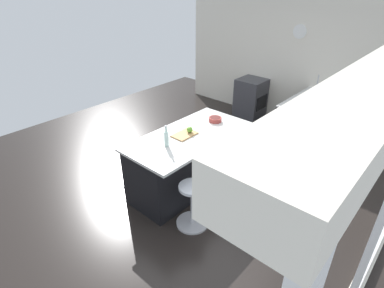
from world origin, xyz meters
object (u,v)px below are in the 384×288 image
at_px(water_bottle, 166,138).
at_px(apple_green, 190,130).
at_px(oven_range, 251,98).
at_px(fruit_bowl, 215,119).
at_px(stool_middle, 192,206).
at_px(kitchen_island, 187,160).
at_px(cutting_board, 184,135).
at_px(stool_by_window, 244,168).

bearing_deg(water_bottle, apple_green, -177.70).
relative_size(oven_range, fruit_bowl, 4.37).
height_order(oven_range, apple_green, apple_green).
distance_m(stool_middle, fruit_bowl, 1.54).
relative_size(water_bottle, fruit_bowl, 1.53).
xyz_separation_m(stool_middle, fruit_bowl, (-1.24, -0.62, 0.66)).
bearing_deg(oven_range, fruit_bowl, 18.43).
height_order(water_bottle, fruit_bowl, water_bottle).
relative_size(kitchen_island, cutting_board, 5.48).
bearing_deg(stool_middle, water_bottle, -104.46).
height_order(cutting_board, water_bottle, water_bottle).
bearing_deg(water_bottle, fruit_bowl, -179.93).
distance_m(oven_range, kitchen_island, 3.15).
height_order(stool_by_window, stool_middle, same).
xyz_separation_m(oven_range, kitchen_island, (3.05, 0.77, 0.02)).
relative_size(apple_green, water_bottle, 0.29).
relative_size(oven_range, stool_middle, 1.40).
relative_size(cutting_board, fruit_bowl, 1.76).
xyz_separation_m(water_bottle, fruit_bowl, (-1.08, -0.00, -0.08)).
distance_m(stool_middle, water_bottle, 0.98).
bearing_deg(stool_middle, stool_by_window, 180.00).
bearing_deg(apple_green, stool_by_window, 132.99).
distance_m(apple_green, fruit_bowl, 0.59).
bearing_deg(oven_range, water_bottle, 13.00).
xyz_separation_m(oven_range, apple_green, (3.02, 0.79, 0.54)).
bearing_deg(kitchen_island, cutting_board, 2.09).
distance_m(stool_by_window, stool_middle, 1.24).
height_order(stool_by_window, cutting_board, cutting_board).
height_order(stool_by_window, fruit_bowl, fruit_bowl).
xyz_separation_m(stool_by_window, water_bottle, (1.08, -0.61, 0.75)).
height_order(oven_range, fruit_bowl, fruit_bowl).
height_order(cutting_board, fruit_bowl, fruit_bowl).
bearing_deg(stool_by_window, apple_green, -47.01).
bearing_deg(water_bottle, stool_by_window, 150.47).
distance_m(kitchen_island, fruit_bowl, 0.80).
bearing_deg(cutting_board, stool_middle, 49.41).
distance_m(oven_range, water_bottle, 3.66).
height_order(stool_middle, apple_green, apple_green).
height_order(apple_green, water_bottle, water_bottle).
relative_size(oven_range, water_bottle, 2.86).
bearing_deg(water_bottle, stool_middle, 75.54).
height_order(kitchen_island, stool_middle, kitchen_island).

